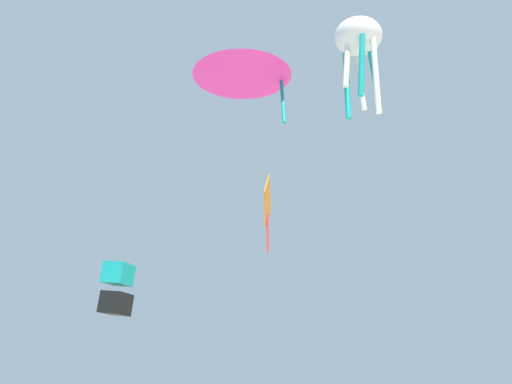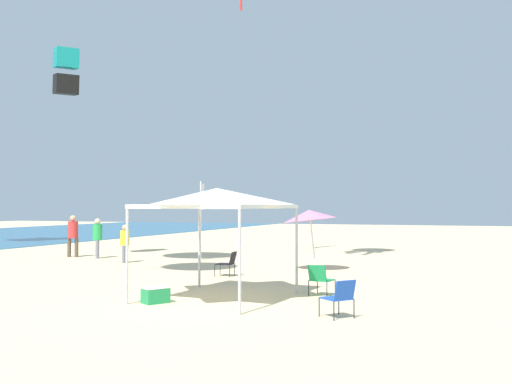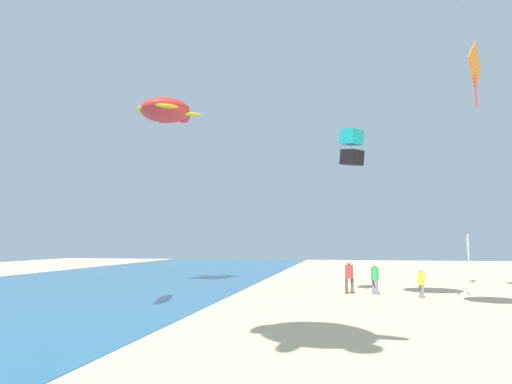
{
  "view_description": "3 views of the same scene",
  "coord_description": "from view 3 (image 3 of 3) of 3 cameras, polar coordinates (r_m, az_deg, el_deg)",
  "views": [
    {
      "loc": [
        -14.73,
        13.35,
        4.27
      ],
      "look_at": [
        0.74,
        7.73,
        10.07
      ],
      "focal_mm": 40.81,
      "sensor_mm": 36.0,
      "label": 1
    },
    {
      "loc": [
        -12.38,
        -6.28,
        2.36
      ],
      "look_at": [
        1.72,
        -1.03,
        2.71
      ],
      "focal_mm": 41.02,
      "sensor_mm": 36.0,
      "label": 2
    },
    {
      "loc": [
        -18.57,
        11.11,
        2.99
      ],
      "look_at": [
        0.74,
        14.71,
        5.01
      ],
      "focal_mm": 33.66,
      "sensor_mm": 36.0,
      "label": 3
    }
  ],
  "objects": [
    {
      "name": "person_far_stroller",
      "position": [
        27.28,
        19.04,
        -9.92
      ],
      "size": [
        0.41,
        0.37,
        1.57
      ],
      "rotation": [
        0.0,
        0.0,
        0.23
      ],
      "color": "slate",
      "rests_on": "ground"
    },
    {
      "name": "person_by_tent",
      "position": [
        28.47,
        11.0,
        -9.54
      ],
      "size": [
        0.45,
        0.5,
        1.91
      ],
      "rotation": [
        0.0,
        0.0,
        5.0
      ],
      "color": "brown",
      "rests_on": "ground"
    },
    {
      "name": "kite_diamond_orange",
      "position": [
        32.67,
        24.55,
        13.41
      ],
      "size": [
        2.58,
        1.35,
        4.1
      ],
      "rotation": [
        0.0,
        0.0,
        5.88
      ],
      "color": "orange"
    },
    {
      "name": "banner_flag",
      "position": [
        29.21,
        23.94,
        -7.25
      ],
      "size": [
        0.36,
        0.06,
        3.39
      ],
      "color": "silver",
      "rests_on": "ground"
    },
    {
      "name": "kite_turtle_red",
      "position": [
        34.42,
        -10.61,
        9.47
      ],
      "size": [
        4.99,
        4.59,
        1.81
      ],
      "rotation": [
        0.0,
        0.0,
        6.02
      ],
      "color": "red"
    },
    {
      "name": "person_watching_sky",
      "position": [
        28.39,
        13.94,
        -9.64
      ],
      "size": [
        0.42,
        0.42,
        1.78
      ],
      "rotation": [
        0.0,
        0.0,
        3.73
      ],
      "color": "slate",
      "rests_on": "ground"
    },
    {
      "name": "kite_box_teal",
      "position": [
        27.99,
        11.31,
        5.23
      ],
      "size": [
        1.42,
        1.43,
        2.15
      ],
      "rotation": [
        0.0,
        0.0,
        2.43
      ],
      "color": "teal"
    }
  ]
}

